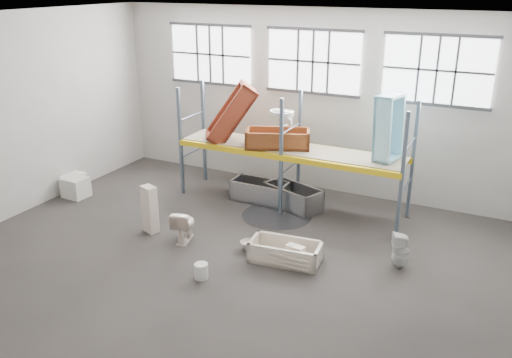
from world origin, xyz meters
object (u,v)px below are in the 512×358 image
Objects in this scene: toilet_beige at (184,225)px; cistern_tall at (150,209)px; steel_tub_left at (260,191)px; blue_tub_upright at (389,128)px; rust_tub_flat at (278,139)px; bathtub_beige at (285,252)px; bucket at (201,271)px; steel_tub_right at (293,197)px; toilet_white at (401,251)px; carton_near at (76,187)px.

cistern_tall reaches higher than toilet_beige.
steel_tub_left is 0.97× the size of blue_tub_upright.
blue_tub_upright is (2.77, 0.20, 0.58)m from rust_tub_flat.
bathtub_beige is at bearing 21.94° from cistern_tall.
steel_tub_right is at bearing 86.50° from bucket.
toilet_white is at bearing 32.44° from bucket.
bucket is at bearing -87.02° from rust_tub_flat.
steel_tub_right is (-3.24, 1.93, -0.10)m from toilet_white.
bathtub_beige is at bearing 169.08° from toilet_beige.
steel_tub_left reaches higher than bucket.
cistern_tall is at bearing 149.84° from bucket.
toilet_white is at bearing -30.86° from steel_tub_right.
toilet_beige is at bearing 134.69° from bucket.
toilet_white is 3.77m from steel_tub_right.
toilet_beige is at bearing -100.25° from steel_tub_left.
cistern_tall reaches higher than toilet_white.
steel_tub_left is at bearing 82.46° from cistern_tall.
rust_tub_flat reaches higher than carton_near.
bathtub_beige is 3.51m from rust_tub_flat.
steel_tub_right is (2.47, 2.87, -0.29)m from cistern_tall.
rust_tub_flat reaches higher than bathtub_beige.
bathtub_beige is at bearing -62.17° from rust_tub_flat.
carton_near is at bearing -160.31° from steel_tub_right.
blue_tub_upright is at bearing 4.09° from rust_tub_flat.
steel_tub_left is at bearing 23.25° from carton_near.
cistern_tall is at bearing -14.80° from carton_near.
bathtub_beige is 4.68× the size of bucket.
bathtub_beige is 1.94× the size of toilet_white.
carton_near is (-7.96, -2.23, -2.12)m from blue_tub_upright.
toilet_white is at bearing 29.34° from cistern_tall.
bathtub_beige is 3.47m from cistern_tall.
cistern_tall is at bearing -147.15° from blue_tub_upright.
steel_tub_left reaches higher than bathtub_beige.
toilet_beige is 3.40m from rust_tub_flat.
rust_tub_flat reaches higher than cistern_tall.
cistern_tall is 1.79× the size of carton_near.
rust_tub_flat is at bearing 75.31° from cistern_tall.
toilet_white reaches higher than bucket.
toilet_beige is 0.47× the size of rust_tub_flat.
bathtub_beige reaches higher than bucket.
bucket is (-2.55, -4.36, -2.23)m from blue_tub_upright.
toilet_white is 0.50× the size of blue_tub_upright.
toilet_beige is 0.49× the size of blue_tub_upright.
steel_tub_left is at bearing -176.19° from blue_tub_upright.
toilet_beige is 0.67× the size of cistern_tall.
toilet_beige is 1.19× the size of carton_near.
toilet_beige is 0.99m from cistern_tall.
rust_tub_flat is (-0.47, 0.01, 1.53)m from steel_tub_right.
toilet_beige is 4.26m from carton_near.
toilet_white is 0.50× the size of steel_tub_right.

